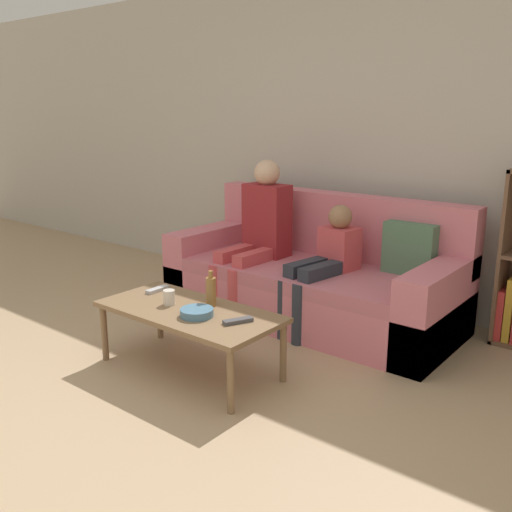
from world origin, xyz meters
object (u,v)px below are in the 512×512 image
at_px(coffee_table, 189,315).
at_px(bottle, 211,291).
at_px(person_adult, 260,226).
at_px(cup_near, 169,297).
at_px(snack_bowl, 197,312).
at_px(couch, 314,280).
at_px(tv_remote_1, 158,289).
at_px(tv_remote_0, 238,321).
at_px(person_child, 325,260).

relative_size(coffee_table, bottle, 5.15).
relative_size(person_adult, cup_near, 12.88).
xyz_separation_m(snack_bowl, bottle, (-0.06, 0.18, 0.07)).
xyz_separation_m(couch, cup_near, (-0.24, -1.24, 0.14)).
bearing_deg(tv_remote_1, person_adult, 86.34).
xyz_separation_m(couch, coffee_table, (-0.08, -1.23, 0.06)).
relative_size(tv_remote_0, tv_remote_1, 1.02).
relative_size(couch, snack_bowl, 11.36).
relative_size(cup_near, tv_remote_0, 0.52).
relative_size(coffee_table, tv_remote_1, 6.61).
distance_m(person_adult, person_child, 0.65).
distance_m(tv_remote_0, tv_remote_1, 0.78).
relative_size(person_child, cup_near, 9.77).
distance_m(couch, bottle, 1.12).
relative_size(coffee_table, snack_bowl, 5.89).
xyz_separation_m(person_child, bottle, (-0.20, -0.95, -0.03)).
height_order(person_adult, tv_remote_1, person_adult).
bearing_deg(tv_remote_1, couch, 65.16).
xyz_separation_m(person_child, tv_remote_0, (0.10, -1.06, -0.11)).
relative_size(person_child, tv_remote_0, 5.07).
xyz_separation_m(cup_near, tv_remote_0, (0.52, 0.03, -0.03)).
height_order(person_adult, tv_remote_0, person_adult).
bearing_deg(bottle, cup_near, -147.22).
height_order(tv_remote_1, snack_bowl, snack_bowl).
xyz_separation_m(tv_remote_0, tv_remote_1, (-0.78, 0.10, 0.00)).
height_order(couch, cup_near, couch).
distance_m(coffee_table, person_child, 1.12).
bearing_deg(snack_bowl, tv_remote_0, 15.47).
relative_size(couch, tv_remote_1, 12.74).
relative_size(couch, cup_near, 24.07).
height_order(person_child, tv_remote_1, person_child).
bearing_deg(tv_remote_1, coffee_table, -17.34).
height_order(couch, tv_remote_0, couch).
distance_m(couch, snack_bowl, 1.29).
bearing_deg(tv_remote_0, snack_bowl, -139.06).
distance_m(person_child, bottle, 0.97).
bearing_deg(person_child, tv_remote_0, -75.80).
relative_size(cup_near, bottle, 0.41).
distance_m(snack_bowl, bottle, 0.20).
xyz_separation_m(cup_near, bottle, (0.22, 0.14, 0.05)).
xyz_separation_m(couch, person_child, (0.18, -0.15, 0.22)).
bearing_deg(person_adult, bottle, -65.18).
bearing_deg(coffee_table, person_adult, 107.71).
distance_m(coffee_table, person_adult, 1.23).
bearing_deg(snack_bowl, bottle, 107.11).
height_order(couch, bottle, couch).
distance_m(cup_near, tv_remote_1, 0.29).
xyz_separation_m(person_adult, person_child, (0.63, -0.06, -0.15)).
distance_m(tv_remote_0, snack_bowl, 0.26).
distance_m(person_adult, cup_near, 1.19).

